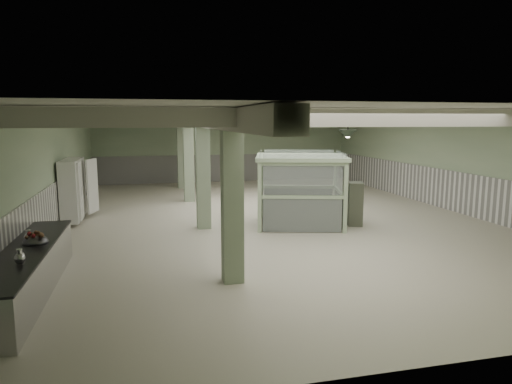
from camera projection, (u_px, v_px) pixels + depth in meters
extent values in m
plane|color=beige|center=(271.00, 218.00, 16.03)|extent=(20.00, 20.00, 0.00)
cube|color=white|center=(272.00, 114.00, 15.47)|extent=(14.00, 20.00, 0.02)
cube|color=#ABC09A|center=(224.00, 149.00, 25.36)|extent=(14.00, 0.02, 3.60)
cube|color=#ABC09A|center=(468.00, 238.00, 6.14)|extent=(14.00, 0.02, 3.60)
cube|color=#ABC09A|center=(54.00, 172.00, 14.15)|extent=(0.02, 20.00, 3.60)
cube|color=#ABC09A|center=(449.00, 162.00, 17.36)|extent=(0.02, 20.00, 3.60)
cube|color=white|center=(58.00, 205.00, 14.31)|extent=(0.05, 19.90, 1.50)
cube|color=white|center=(446.00, 190.00, 17.52)|extent=(0.05, 19.90, 1.50)
cube|color=white|center=(224.00, 168.00, 25.50)|extent=(13.90, 0.05, 1.50)
cube|color=beige|center=(198.00, 120.00, 14.93)|extent=(0.45, 19.90, 0.40)
cube|color=beige|center=(381.00, 118.00, 8.30)|extent=(13.90, 0.35, 0.32)
cube|color=beige|center=(329.00, 119.00, 10.70)|extent=(13.90, 0.35, 0.32)
cube|color=beige|center=(295.00, 119.00, 13.10)|extent=(13.90, 0.35, 0.32)
cube|color=beige|center=(272.00, 119.00, 15.50)|extent=(13.90, 0.35, 0.32)
cube|color=beige|center=(255.00, 119.00, 17.90)|extent=(13.90, 0.35, 0.32)
cube|color=beige|center=(242.00, 120.00, 20.31)|extent=(13.90, 0.35, 0.32)
cube|color=beige|center=(232.00, 120.00, 22.71)|extent=(13.90, 0.35, 0.32)
cube|color=#91A584|center=(232.00, 198.00, 9.41)|extent=(0.42, 0.42, 3.60)
cube|color=#91A584|center=(203.00, 172.00, 14.22)|extent=(0.42, 0.42, 3.60)
cube|color=#91A584|center=(189.00, 159.00, 19.02)|extent=(0.42, 0.42, 3.60)
cube|color=#91A584|center=(181.00, 152.00, 22.87)|extent=(0.42, 0.42, 3.60)
cone|color=#293628|center=(348.00, 134.00, 10.87)|extent=(0.44, 0.44, 0.22)
cone|color=#293628|center=(282.00, 130.00, 16.15)|extent=(0.44, 0.44, 0.22)
cone|color=#293628|center=(251.00, 128.00, 20.96)|extent=(0.44, 0.44, 0.22)
cube|color=#B7B7BB|center=(27.00, 272.00, 8.90)|extent=(0.86, 5.13, 0.88)
cube|color=black|center=(25.00, 250.00, 8.83)|extent=(0.90, 5.17, 0.04)
cylinder|color=#B2B2B7|center=(35.00, 239.00, 9.42)|extent=(0.33, 0.33, 0.10)
cube|color=white|center=(73.00, 192.00, 15.31)|extent=(0.55, 2.18, 2.00)
cube|color=white|center=(80.00, 194.00, 14.90)|extent=(0.06, 0.82, 1.90)
cube|color=white|center=(88.00, 189.00, 15.98)|extent=(0.30, 0.80, 1.90)
cube|color=silver|center=(82.00, 194.00, 14.91)|extent=(0.02, 0.05, 0.30)
cube|color=silver|center=(86.00, 189.00, 15.87)|extent=(0.02, 0.05, 0.30)
cube|color=#A8C09A|center=(260.00, 198.00, 13.74)|extent=(0.15, 0.15, 2.15)
cube|color=#A8C09A|center=(261.00, 187.00, 15.86)|extent=(0.15, 0.15, 2.15)
cube|color=#A8C09A|center=(345.00, 198.00, 13.65)|extent=(0.15, 0.15, 2.15)
cube|color=#A8C09A|center=(335.00, 188.00, 15.77)|extent=(0.15, 0.15, 2.15)
cube|color=#A8C09A|center=(301.00, 157.00, 14.58)|extent=(3.36, 3.06, 0.12)
cube|color=silver|center=(302.00, 215.00, 13.78)|extent=(2.31, 0.69, 1.05)
cube|color=silver|center=(303.00, 175.00, 13.59)|extent=(2.31, 0.69, 1.22)
cube|color=silver|center=(298.00, 202.00, 15.90)|extent=(2.31, 0.69, 1.05)
cube|color=silver|center=(299.00, 167.00, 15.71)|extent=(2.31, 0.69, 1.22)
cube|color=silver|center=(260.00, 208.00, 14.88)|extent=(0.57, 1.89, 1.05)
cube|color=silver|center=(260.00, 171.00, 14.69)|extent=(0.57, 1.89, 1.22)
cube|color=silver|center=(340.00, 208.00, 14.80)|extent=(0.57, 1.89, 1.05)
cube|color=silver|center=(341.00, 171.00, 14.60)|extent=(0.57, 1.89, 1.22)
cube|color=#54594A|center=(355.00, 204.00, 14.81)|extent=(0.63, 0.76, 1.41)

